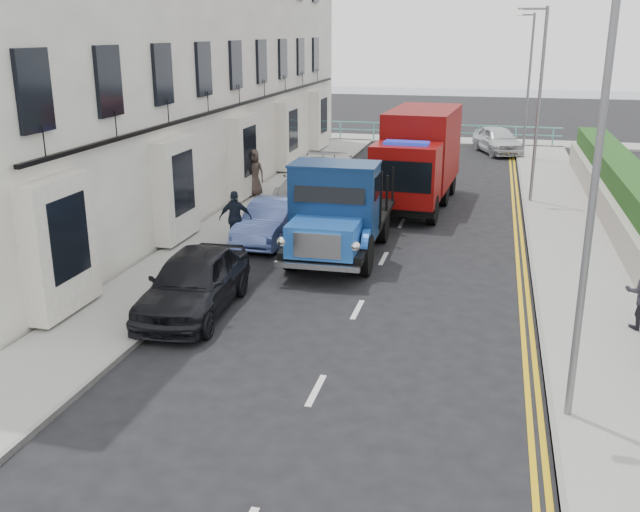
{
  "coord_description": "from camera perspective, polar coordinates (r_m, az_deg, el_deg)",
  "views": [
    {
      "loc": [
        2.77,
        -13.13,
        6.17
      ],
      "look_at": [
        -0.77,
        1.52,
        1.4
      ],
      "focal_mm": 40.0,
      "sensor_mm": 36.0,
      "label": 1
    }
  ],
  "objects": [
    {
      "name": "parked_car_mid",
      "position": [
        21.83,
        -3.83,
        2.83
      ],
      "size": [
        1.54,
        3.9,
        1.26
      ],
      "primitive_type": "imported",
      "rotation": [
        0.0,
        0.0,
        -0.05
      ],
      "color": "#5B74C5",
      "rests_on": "ground"
    },
    {
      "name": "bedford_lorry",
      "position": [
        19.62,
        1.27,
        3.11
      ],
      "size": [
        2.44,
        5.91,
        2.76
      ],
      "rotation": [
        0.0,
        0.0,
        0.01
      ],
      "color": "black",
      "rests_on": "ground"
    },
    {
      "name": "lamp_near",
      "position": [
        11.43,
        20.51,
        5.49
      ],
      "size": [
        1.23,
        0.18,
        7.0
      ],
      "color": "slate",
      "rests_on": "ground"
    },
    {
      "name": "parked_car_front",
      "position": [
        16.43,
        -10.06,
        -2.06
      ],
      "size": [
        1.95,
        4.36,
        1.46
      ],
      "primitive_type": "imported",
      "rotation": [
        0.0,
        0.0,
        0.05
      ],
      "color": "black",
      "rests_on": "ground"
    },
    {
      "name": "seafront_car_left",
      "position": [
        37.31,
        8.14,
        8.95
      ],
      "size": [
        3.09,
        5.3,
        1.39
      ],
      "primitive_type": "imported",
      "rotation": [
        0.0,
        0.0,
        3.31
      ],
      "color": "black",
      "rests_on": "ground"
    },
    {
      "name": "seafront_railing",
      "position": [
        41.8,
        9.81,
        9.63
      ],
      "size": [
        13.0,
        0.08,
        1.11
      ],
      "color": "#59B2A5",
      "rests_on": "ground"
    },
    {
      "name": "parked_car_rear",
      "position": [
        26.87,
        -0.4,
        5.98
      ],
      "size": [
        2.22,
        5.34,
        1.54
      ],
      "primitive_type": "imported",
      "rotation": [
        0.0,
        0.0,
        0.01
      ],
      "color": "silver",
      "rests_on": "ground"
    },
    {
      "name": "promenade",
      "position": [
        42.66,
        9.86,
        9.08
      ],
      "size": [
        30.0,
        2.5,
        0.12
      ],
      "primitive_type": "cube",
      "color": "gray",
      "rests_on": "ground"
    },
    {
      "name": "pedestrian_west_near",
      "position": [
        21.05,
        -6.78,
        3.03
      ],
      "size": [
        1.02,
        0.64,
        1.62
      ],
      "primitive_type": "imported",
      "rotation": [
        0.0,
        0.0,
        3.42
      ],
      "color": "black",
      "rests_on": "pavement_west"
    },
    {
      "name": "red_lorry",
      "position": [
        26.39,
        7.92,
        7.95
      ],
      "size": [
        2.62,
        6.71,
        3.45
      ],
      "rotation": [
        0.0,
        0.0,
        -0.06
      ],
      "color": "black",
      "rests_on": "ground"
    },
    {
      "name": "ground",
      "position": [
        14.77,
        1.55,
        -7.13
      ],
      "size": [
        120.0,
        120.0,
        0.0
      ],
      "primitive_type": "plane",
      "color": "black",
      "rests_on": "ground"
    },
    {
      "name": "pavement_east",
      "position": [
        23.1,
        19.38,
        1.21
      ],
      "size": [
        2.6,
        38.0,
        0.12
      ],
      "primitive_type": "cube",
      "color": "gray",
      "rests_on": "ground"
    },
    {
      "name": "pedestrian_west_far",
      "position": [
        27.42,
        -5.34,
        6.66
      ],
      "size": [
        0.91,
        0.63,
        1.79
      ],
      "primitive_type": "imported",
      "rotation": [
        0.0,
        0.0,
        -0.07
      ],
      "color": "#3D312C",
      "rests_on": "pavement_west"
    },
    {
      "name": "terrace_west",
      "position": [
        28.87,
        -12.17,
        19.18
      ],
      "size": [
        6.31,
        30.2,
        14.25
      ],
      "color": "white",
      "rests_on": "ground"
    },
    {
      "name": "seafront_car_right",
      "position": [
        38.97,
        14.03,
        8.99
      ],
      "size": [
        2.99,
        4.47,
        1.41
      ],
      "primitive_type": "imported",
      "rotation": [
        0.0,
        0.0,
        0.35
      ],
      "color": "silver",
      "rests_on": "ground"
    },
    {
      "name": "lamp_far",
      "position": [
        37.22,
        16.2,
        13.55
      ],
      "size": [
        1.23,
        0.18,
        7.0
      ],
      "color": "slate",
      "rests_on": "ground"
    },
    {
      "name": "lamp_mid",
      "position": [
        27.26,
        16.91,
        12.26
      ],
      "size": [
        1.23,
        0.18,
        7.0
      ],
      "color": "slate",
      "rests_on": "ground"
    },
    {
      "name": "sea_plane",
      "position": [
        73.45,
        11.66,
        12.4
      ],
      "size": [
        120.0,
        120.0,
        0.0
      ],
      "primitive_type": "plane",
      "color": "slate",
      "rests_on": "ground"
    },
    {
      "name": "pavement_west",
      "position": [
        24.31,
        -6.01,
        2.91
      ],
      "size": [
        2.4,
        38.0,
        0.12
      ],
      "primitive_type": "cube",
      "color": "gray",
      "rests_on": "ground"
    }
  ]
}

